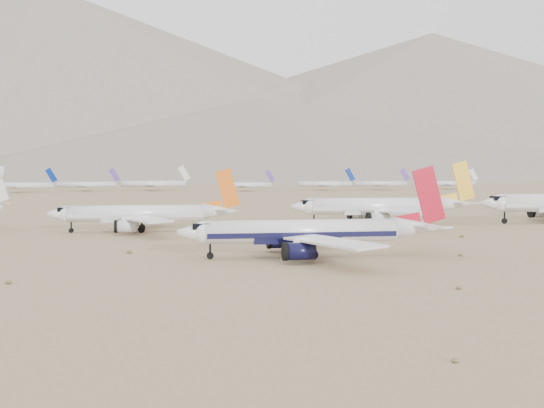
% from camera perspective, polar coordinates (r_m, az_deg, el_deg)
% --- Properties ---
extents(ground, '(7000.00, 7000.00, 0.00)m').
position_cam_1_polar(ground, '(108.76, 4.07, -4.76)').
color(ground, olive).
rests_on(ground, ground).
extents(main_airliner, '(42.96, 41.96, 15.16)m').
position_cam_1_polar(main_airliner, '(112.78, 3.45, -2.35)').
color(main_airliner, white).
rests_on(main_airliner, ground).
extents(row2_gold_tail, '(47.12, 46.09, 16.78)m').
position_cam_1_polar(row2_gold_tail, '(179.92, 9.30, -0.22)').
color(row2_gold_tail, white).
rests_on(row2_gold_tail, ground).
extents(row2_orange_tail, '(41.45, 40.55, 14.79)m').
position_cam_1_polar(row2_orange_tail, '(159.97, -10.66, -0.82)').
color(row2_orange_tail, white).
rests_on(row2_orange_tail, ground).
extents(distant_storage_row, '(468.12, 61.91, 14.41)m').
position_cam_1_polar(distant_storage_row, '(447.38, -12.52, 1.61)').
color(distant_storage_row, silver).
rests_on(distant_storage_row, ground).
extents(mountain_range, '(7354.00, 3024.00, 470.00)m').
position_cam_1_polar(mountain_range, '(1764.23, -6.13, 8.70)').
color(mountain_range, slate).
rests_on(mountain_range, ground).
extents(foothills, '(4637.50, 1395.00, 155.00)m').
position_cam_1_polar(foothills, '(1326.11, 15.45, 5.16)').
color(foothills, slate).
rests_on(foothills, ground).
extents(desert_scrub, '(261.14, 121.67, 0.63)m').
position_cam_1_polar(desert_scrub, '(81.72, 11.64, -7.20)').
color(desert_scrub, brown).
rests_on(desert_scrub, ground).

